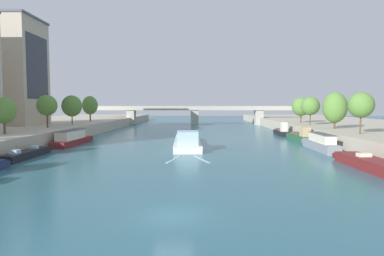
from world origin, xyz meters
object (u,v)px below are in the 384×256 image
(tree_left_nearest, at_px, (72,106))
(moored_boat_right_upstream, at_px, (379,166))
(barge_midriver, at_px, (187,141))
(tree_left_midway, at_px, (47,105))
(moored_boat_right_midway, at_px, (281,131))
(moored_boat_left_midway, at_px, (27,154))
(bridge_far, at_px, (195,112))
(moored_boat_right_end, at_px, (320,143))
(moored_boat_right_downstream, at_px, (300,136))
(moored_boat_left_downstream, at_px, (72,138))
(tree_right_by_lamp, at_px, (361,105))
(tree_right_second, at_px, (335,108))
(tree_right_nearest, at_px, (310,106))
(tree_left_past_mid, at_px, (90,105))
(tree_right_far, at_px, (301,107))
(tree_left_far, at_px, (4,110))

(tree_left_nearest, bearing_deg, moored_boat_right_upstream, -40.97)
(barge_midriver, xyz_separation_m, tree_left_midway, (-28.34, 9.17, 6.11))
(moored_boat_right_midway, distance_m, tree_left_nearest, 49.77)
(moored_boat_left_midway, relative_size, bridge_far, 0.15)
(moored_boat_right_end, bearing_deg, moored_boat_right_midway, 89.40)
(barge_midriver, height_order, moored_boat_left_midway, barge_midriver)
(moored_boat_right_downstream, height_order, tree_left_midway, tree_left_midway)
(moored_boat_right_upstream, height_order, tree_left_midway, tree_left_midway)
(moored_boat_right_upstream, bearing_deg, moored_boat_left_downstream, 150.67)
(tree_right_by_lamp, xyz_separation_m, tree_right_second, (0.79, 11.85, -0.47))
(moored_boat_right_upstream, xyz_separation_m, tree_left_nearest, (-49.07, 42.61, 6.25))
(moored_boat_left_midway, height_order, moored_boat_right_end, moored_boat_right_end)
(tree_right_by_lamp, bearing_deg, tree_right_nearest, 89.81)
(moored_boat_right_end, height_order, tree_left_past_mid, tree_left_past_mid)
(tree_left_nearest, bearing_deg, tree_right_second, -13.52)
(moored_boat_left_downstream, distance_m, moored_boat_right_upstream, 47.80)
(moored_boat_right_upstream, distance_m, tree_left_past_mid, 75.06)
(barge_midriver, relative_size, moored_boat_left_midway, 2.01)
(tree_right_far, bearing_deg, moored_boat_left_downstream, -150.48)
(moored_boat_left_midway, xyz_separation_m, bridge_far, (21.41, 76.02, 3.88))
(barge_midriver, height_order, tree_right_nearest, tree_right_nearest)
(tree_left_far, xyz_separation_m, tree_right_second, (56.55, 12.94, 0.35))
(tree_right_second, xyz_separation_m, tree_right_far, (0.32, 22.06, 0.08))
(moored_boat_left_midway, height_order, tree_left_nearest, tree_left_nearest)
(moored_boat_left_downstream, relative_size, tree_left_far, 2.39)
(moored_boat_right_downstream, bearing_deg, tree_left_past_mid, 152.86)
(barge_midriver, height_order, bridge_far, bridge_far)
(tree_right_nearest, bearing_deg, tree_left_nearest, 178.20)
(moored_boat_left_midway, height_order, tree_right_second, tree_right_second)
(tree_left_far, distance_m, bridge_far, 74.37)
(barge_midriver, bearing_deg, moored_boat_right_end, -11.20)
(tree_right_by_lamp, bearing_deg, moored_boat_right_downstream, 112.00)
(moored_boat_left_midway, distance_m, tree_right_far, 65.45)
(tree_left_nearest, xyz_separation_m, tree_left_past_mid, (-0.22, 13.64, 0.16))
(moored_boat_left_midway, height_order, moored_boat_left_downstream, moored_boat_left_downstream)
(barge_midriver, xyz_separation_m, moored_boat_right_end, (21.09, -4.17, 0.22))
(tree_left_nearest, xyz_separation_m, bridge_far, (28.46, 42.06, -2.45))
(bridge_far, bearing_deg, tree_right_nearest, -58.41)
(moored_boat_right_end, height_order, tree_left_nearest, tree_left_nearest)
(moored_boat_left_downstream, height_order, tree_right_nearest, tree_right_nearest)
(moored_boat_left_midway, xyz_separation_m, tree_left_past_mid, (-7.27, 47.59, 6.48))
(barge_midriver, xyz_separation_m, moored_boat_right_downstream, (21.90, 9.18, 0.00))
(moored_boat_left_midway, xyz_separation_m, tree_right_nearest, (48.35, 32.22, 6.32))
(barge_midriver, relative_size, tree_right_by_lamp, 3.33)
(tree_right_second, bearing_deg, moored_boat_left_downstream, -173.33)
(moored_boat_left_midway, xyz_separation_m, tree_left_midway, (-7.33, 21.87, 6.47))
(tree_right_by_lamp, bearing_deg, tree_right_far, 88.12)
(tree_right_by_lamp, xyz_separation_m, tree_right_far, (1.11, 33.91, -0.40))
(tree_left_nearest, distance_m, tree_left_past_mid, 13.64)
(moored_boat_left_downstream, height_order, tree_right_far, tree_right_far)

